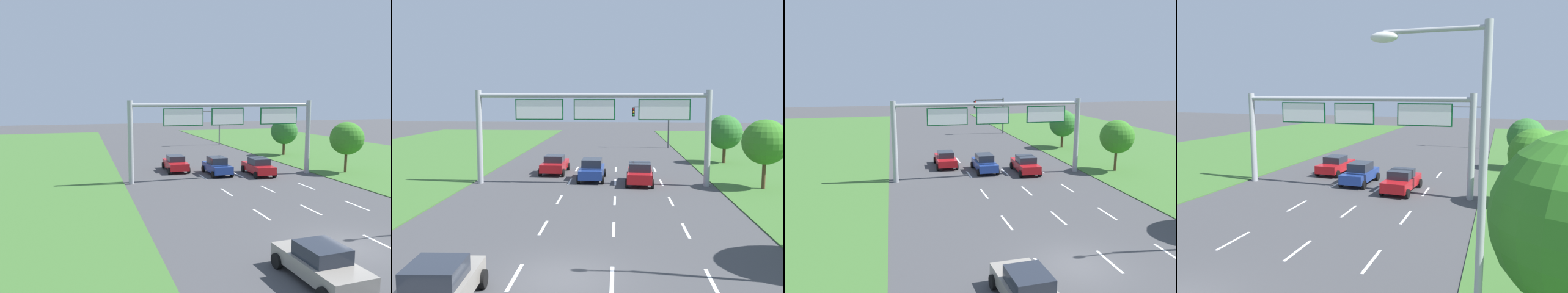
{
  "view_description": "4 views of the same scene",
  "coord_description": "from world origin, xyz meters",
  "views": [
    {
      "loc": [
        -12.16,
        -14.73,
        7.05
      ],
      "look_at": [
        -2.13,
        19.08,
        2.71
      ],
      "focal_mm": 35.0,
      "sensor_mm": 36.0,
      "label": 1
    },
    {
      "loc": [
        1.91,
        -14.82,
        6.43
      ],
      "look_at": [
        -0.27,
        16.84,
        2.86
      ],
      "focal_mm": 40.0,
      "sensor_mm": 36.0,
      "label": 2
    },
    {
      "loc": [
        -8.49,
        -15.65,
        9.21
      ],
      "look_at": [
        -0.72,
        17.88,
        2.63
      ],
      "focal_mm": 35.0,
      "sensor_mm": 36.0,
      "label": 3
    },
    {
      "loc": [
        10.17,
        -8.36,
        7.04
      ],
      "look_at": [
        0.41,
        20.37,
        2.74
      ],
      "focal_mm": 35.0,
      "sensor_mm": 36.0,
      "label": 4
    }
  ],
  "objects": [
    {
      "name": "ground_plane",
      "position": [
        0.0,
        0.0,
        0.0
      ],
      "size": [
        200.0,
        200.0,
        0.0
      ],
      "primitive_type": "plane",
      "color": "#424244"
    },
    {
      "name": "lane_dashes_inner_left",
      "position": [
        -1.75,
        3.0,
        0.0
      ],
      "size": [
        0.14,
        44.4,
        0.01
      ],
      "color": "white",
      "rests_on": "ground_plane"
    },
    {
      "name": "lane_dashes_inner_right",
      "position": [
        1.75,
        3.0,
        0.0
      ],
      "size": [
        0.14,
        44.4,
        0.01
      ],
      "color": "white",
      "rests_on": "ground_plane"
    },
    {
      "name": "lane_dashes_slip",
      "position": [
        5.25,
        3.0,
        0.0
      ],
      "size": [
        0.14,
        44.4,
        0.01
      ],
      "color": "white",
      "rests_on": "ground_plane"
    },
    {
      "name": "car_near_red",
      "position": [
        3.58,
        17.51,
        0.81
      ],
      "size": [
        2.24,
        4.45,
        1.62
      ],
      "rotation": [
        0.0,
        0.0,
        -0.05
      ],
      "color": "red",
      "rests_on": "ground_plane"
    },
    {
      "name": "car_lead_silver",
      "position": [
        -3.44,
        21.68,
        0.77
      ],
      "size": [
        2.21,
        4.39,
        1.55
      ],
      "rotation": [
        0.0,
        0.0,
        -0.03
      ],
      "color": "red",
      "rests_on": "ground_plane"
    },
    {
      "name": "car_mid_lane",
      "position": [
        -0.08,
        18.81,
        0.82
      ],
      "size": [
        2.1,
        4.19,
        1.67
      ],
      "rotation": [
        0.0,
        0.0,
        -0.02
      ],
      "color": "navy",
      "rests_on": "ground_plane"
    },
    {
      "name": "car_far_ahead",
      "position": [
        -3.51,
        -2.56,
        0.75
      ],
      "size": [
        2.31,
        4.24,
        1.51
      ],
      "rotation": [
        0.0,
        0.0,
        0.04
      ],
      "color": "gray",
      "rests_on": "ground_plane"
    },
    {
      "name": "sign_gantry",
      "position": [
        0.2,
        16.91,
        4.98
      ],
      "size": [
        17.24,
        0.44,
        7.0
      ],
      "color": "#9EA0A5",
      "rests_on": "ground_plane"
    },
    {
      "name": "traffic_light_mast",
      "position": [
        6.47,
        41.43,
        3.87
      ],
      "size": [
        4.76,
        0.49,
        5.6
      ],
      "color": "#47494F",
      "rests_on": "ground_plane"
    },
    {
      "name": "roadside_tree_mid",
      "position": [
        12.16,
        16.07,
        3.35
      ],
      "size": [
        3.17,
        3.17,
        4.94
      ],
      "color": "#513823",
      "rests_on": "ground_plane"
    },
    {
      "name": "roadside_tree_far",
      "position": [
        12.32,
        28.24,
        3.09
      ],
      "size": [
        3.33,
        3.33,
        4.76
      ],
      "color": "#513823",
      "rests_on": "ground_plane"
    }
  ]
}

